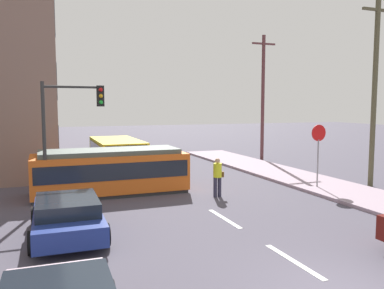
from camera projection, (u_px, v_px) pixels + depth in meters
The scene contains 14 objects.
ground_plane at pixel (185, 194), 17.31m from camera, with size 120.00×120.00×0.00m, color #494452.
sidewalk_curb_right at pixel (376, 200), 16.00m from camera, with size 3.20×36.00×0.14m, color #9E8898.
lane_stripe_1 at pixel (294, 261), 9.87m from camera, with size 0.16×2.40×0.01m, color silver.
lane_stripe_2 at pixel (224, 219), 13.59m from camera, with size 0.16×2.40×0.01m, color silver.
lane_stripe_3 at pixel (144, 169), 24.22m from camera, with size 0.16×2.40×0.01m, color silver.
lane_stripe_4 at pixel (124, 157), 29.80m from camera, with size 0.16×2.40×0.01m, color silver.
streetcar_tram at pixel (110, 171), 17.48m from camera, with size 6.64×2.56×1.97m.
city_bus at pixel (117, 153), 23.67m from camera, with size 2.56×5.95×1.86m.
pedestrian_crossing at pixel (218, 175), 16.77m from camera, with size 0.51×0.36×1.67m.
parked_sedan_mid at pixel (67, 216), 11.71m from camera, with size 2.15×4.25×1.19m.
stop_sign at pixel (318, 143), 18.13m from camera, with size 0.76×0.07×2.88m.
traffic_light_mast at pixel (69, 119), 15.58m from camera, with size 2.40×0.33×4.82m.
utility_pole_near at pixel (374, 90), 18.60m from camera, with size 1.80×0.24×8.91m.
utility_pole_mid at pixel (263, 96), 27.84m from camera, with size 1.80×0.24×8.79m.
Camera 1 is at (-5.79, -5.99, 3.88)m, focal length 36.87 mm.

